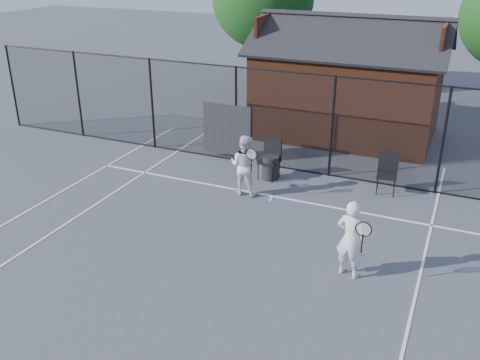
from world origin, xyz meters
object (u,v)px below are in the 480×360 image
at_px(player_front, 351,239).
at_px(player_back, 244,165).
at_px(waste_bin, 271,168).
at_px(chair_right, 387,174).
at_px(chair_left, 269,160).
at_px(clubhouse, 348,90).

height_order(player_front, player_back, player_front).
bearing_deg(waste_bin, player_front, -51.17).
bearing_deg(waste_bin, chair_right, 6.41).
distance_m(player_back, chair_left, 1.28).
xyz_separation_m(clubhouse, player_front, (2.22, -8.91, -0.76)).
xyz_separation_m(player_front, chair_right, (0.02, 4.37, -0.29)).
height_order(chair_left, waste_bin, chair_left).
height_order(player_back, chair_left, player_back).
distance_m(clubhouse, waste_bin, 5.16).
distance_m(clubhouse, player_back, 6.31).
bearing_deg(clubhouse, waste_bin, -101.56).
xyz_separation_m(clubhouse, chair_right, (2.24, -4.54, -1.05)).
bearing_deg(waste_bin, player_back, -103.71).
xyz_separation_m(clubhouse, chair_left, (-1.06, -4.90, -1.03)).
xyz_separation_m(clubhouse, waste_bin, (-1.00, -4.90, -1.26)).
bearing_deg(chair_right, waste_bin, 179.69).
bearing_deg(chair_right, player_back, -162.51).
relative_size(clubhouse, waste_bin, 9.32).
xyz_separation_m(player_back, chair_right, (3.54, 1.59, -0.28)).
relative_size(player_back, waste_bin, 2.41).
bearing_deg(player_back, chair_left, 78.70).
bearing_deg(chair_left, clubhouse, 83.92).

